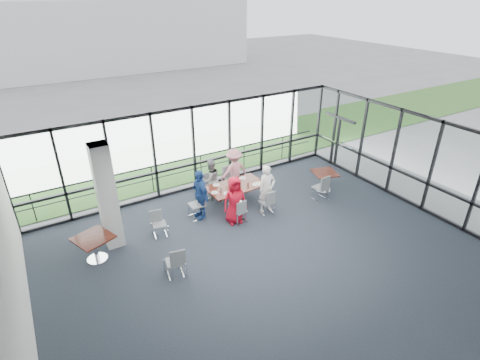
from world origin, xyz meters
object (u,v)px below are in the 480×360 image
diner_near_left (235,200)px  main_table (236,189)px  chair_main_end (197,205)px  chair_spare_r (321,188)px  diner_near_right (267,189)px  chair_main_nr (267,202)px  side_table_right (325,175)px  diner_far_right (234,170)px  side_table_left (94,241)px  chair_main_fr (231,179)px  diner_end (200,194)px  chair_spare_la (174,262)px  diner_far_left (211,180)px  structural_column (107,197)px  chair_spare_lb (159,224)px  chair_main_fl (210,185)px  chair_main_nl (239,211)px

diner_near_left → main_table: bearing=66.0°
main_table → chair_main_end: bearing=-179.8°
chair_main_end → chair_spare_r: chair_main_end is taller
diner_near_right → chair_main_nr: size_ratio=1.93×
side_table_right → diner_far_right: diner_far_right is taller
side_table_left → chair_main_fr: bearing=16.9°
chair_main_end → diner_end: bearing=73.8°
chair_spare_la → diner_far_left: bearing=60.3°
side_table_left → chair_spare_la: size_ratio=1.35×
chair_main_nr → chair_main_fr: chair_main_fr is taller
structural_column → side_table_right: 7.71m
diner_near_left → diner_end: size_ratio=0.94×
main_table → diner_end: diner_end is taller
diner_far_right → chair_main_nr: 2.01m
structural_column → side_table_left: 1.24m
diner_end → chair_spare_lb: bearing=-79.9°
chair_spare_r → chair_main_end: bearing=159.3°
diner_near_right → diner_far_left: (-1.25, 1.71, -0.07)m
chair_main_fr → main_table: bearing=77.5°
diner_far_left → chair_main_fl: diner_far_left is taller
chair_main_fl → chair_spare_r: 4.01m
structural_column → chair_spare_la: bearing=-65.4°
diner_near_right → diner_far_left: size_ratio=1.09×
chair_main_fl → diner_near_right: bearing=115.9°
diner_near_right → chair_main_fr: size_ratio=1.84×
diner_far_left → chair_spare_lb: (-2.40, -1.23, -0.36)m
diner_far_left → diner_far_right: diner_far_right is taller
side_table_left → diner_near_right: size_ratio=0.71×
side_table_left → chair_main_end: (3.35, 0.52, -0.16)m
side_table_left → diner_near_right: bearing=-3.0°
diner_end → side_table_right: bearing=80.5°
main_table → chair_main_fr: chair_main_fr is taller
chair_main_nr → diner_near_right: bearing=58.4°
chair_spare_lb → diner_far_left: bearing=-142.2°
chair_main_nl → chair_spare_lb: chair_main_nl is taller
side_table_left → side_table_right: 8.25m
chair_main_end → chair_spare_lb: bearing=-76.6°
main_table → diner_far_right: diner_far_right is taller
diner_end → side_table_left: bearing=-83.1°
chair_spare_la → chair_main_end: bearing=63.7°
structural_column → main_table: (4.25, 0.11, -0.97)m
main_table → chair_main_nl: (-0.46, -1.02, -0.22)m
chair_main_nr → side_table_left: bearing=175.4°
chair_main_nr → chair_spare_lb: size_ratio=1.08×
chair_spare_r → diner_far_right: bearing=131.2°
main_table → diner_near_left: (-0.58, -0.93, 0.17)m
diner_near_right → diner_end: size_ratio=0.97×
side_table_right → diner_far_left: bearing=157.3°
diner_far_right → diner_near_left: bearing=57.8°
diner_end → chair_spare_r: size_ratio=1.78×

